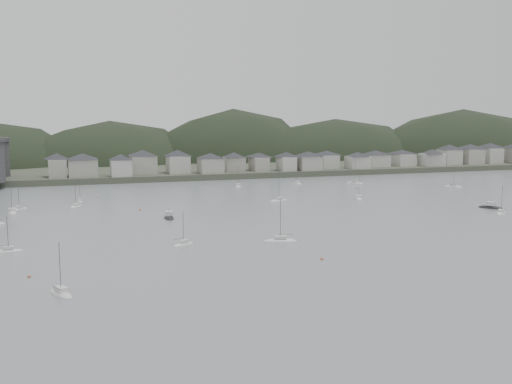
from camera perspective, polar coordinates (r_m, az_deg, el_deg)
name	(u,v)px	position (r m, az deg, el deg)	size (l,w,h in m)	color
ground	(362,258)	(135.87, 10.28, -6.33)	(900.00, 900.00, 0.00)	slate
far_shore_land	(155,161)	(416.41, -9.78, 3.03)	(900.00, 250.00, 3.00)	#383D2D
forested_ridge	(169,182)	(393.23, -8.46, 0.94)	(851.55, 103.94, 102.57)	black
waterfront_town	(280,160)	(320.86, 2.34, 3.17)	(451.48, 28.46, 12.92)	gray
sailboat_lead	(183,244)	(147.67, -7.09, -5.10)	(6.82, 5.08, 9.10)	silver
moored_fleet	(237,210)	(201.25, -1.86, -1.73)	(233.34, 170.40, 13.23)	silver
motor_launch_near	(491,208)	(221.03, 21.92, -1.41)	(7.14, 9.21, 4.09)	black
motor_launch_far	(169,217)	(186.87, -8.48, -2.47)	(3.49, 8.33, 3.94)	black
mooring_buoys	(201,216)	(189.35, -5.35, -2.34)	(133.18, 121.68, 0.70)	#AF633A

